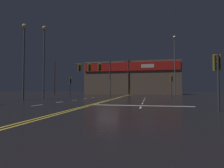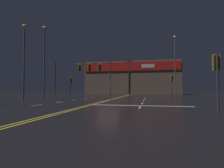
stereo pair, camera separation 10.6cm
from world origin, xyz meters
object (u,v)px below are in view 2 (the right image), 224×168
traffic_signal_median (94,70)px  traffic_signal_corner_southeast (217,69)px  traffic_signal_corner_northeast (172,81)px  streetlight_median_approach (175,59)px  traffic_signal_corner_northwest (71,83)px  streetlight_far_right (44,53)px  streetlight_near_right (24,51)px

traffic_signal_median → traffic_signal_corner_southeast: 14.70m
traffic_signal_corner_northeast → streetlight_median_approach: (1.62, 7.95, 4.97)m
traffic_signal_corner_southeast → traffic_signal_corner_northeast: bearing=91.5°
streetlight_median_approach → traffic_signal_corner_northwest: bearing=-156.6°
traffic_signal_corner_northwest → streetlight_far_right: (-0.73, -6.98, 4.03)m
traffic_signal_corner_southeast → streetlight_far_right: 21.78m
traffic_signal_median → traffic_signal_corner_northwest: traffic_signal_median is taller
traffic_signal_median → streetlight_near_right: (-8.33, -2.43, 2.22)m
traffic_signal_corner_southeast → traffic_signal_corner_northwest: bearing=135.4°
traffic_signal_corner_northwest → streetlight_far_right: streetlight_far_right is taller
traffic_signal_median → traffic_signal_corner_southeast: size_ratio=1.44×
traffic_signal_corner_northeast → streetlight_near_right: 21.78m
traffic_signal_median → traffic_signal_corner_northeast: size_ratio=1.38×
traffic_signal_median → streetlight_near_right: 8.96m
streetlight_median_approach → streetlight_far_right: streetlight_median_approach is taller
traffic_signal_corner_northwest → streetlight_median_approach: 21.32m
traffic_signal_corner_southeast → streetlight_far_right: streetlight_far_right is taller
traffic_signal_median → streetlight_far_right: streetlight_far_right is taller
traffic_signal_median → traffic_signal_corner_southeast: (10.90, -9.77, -1.33)m
traffic_signal_median → streetlight_median_approach: 20.40m
traffic_signal_corner_northwest → streetlight_near_right: size_ratio=0.36×
traffic_signal_median → streetlight_far_right: size_ratio=0.47×
traffic_signal_corner_northeast → streetlight_far_right: streetlight_far_right is taller
traffic_signal_corner_southeast → streetlight_far_right: size_ratio=0.33×
traffic_signal_median → traffic_signal_corner_northeast: 13.25m
traffic_signal_median → traffic_signal_corner_northwest: size_ratio=1.44×
streetlight_median_approach → traffic_signal_corner_southeast: bearing=-92.6°
streetlight_far_right → streetlight_near_right: bearing=-101.1°
traffic_signal_corner_southeast → streetlight_far_right: bearing=150.3°
traffic_signal_corner_southeast → traffic_signal_corner_northeast: 17.85m
traffic_signal_corner_northeast → traffic_signal_corner_northwest: bearing=-179.1°
traffic_signal_median → traffic_signal_corner_northwest: 10.55m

